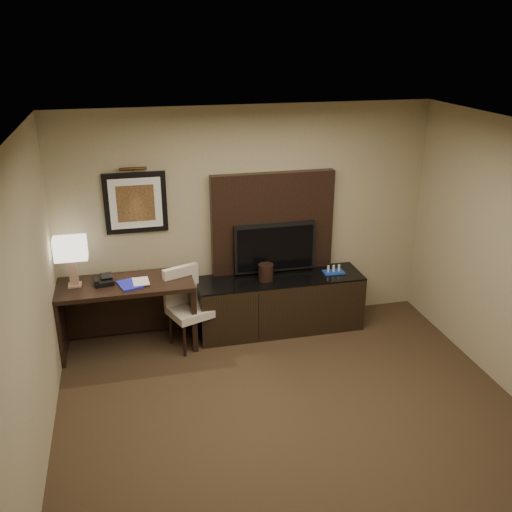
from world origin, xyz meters
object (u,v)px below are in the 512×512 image
object	(u,v)px
desk_chair	(190,311)
table_lamp	(72,260)
desk_phone	(104,280)
desk	(127,315)
credenza	(280,303)
tv	(275,247)
minibar_tray	(334,269)
ice_bucket	(266,272)

from	to	relation	value
desk_chair	table_lamp	world-z (taller)	table_lamp
desk_phone	table_lamp	bearing A→B (deg)	165.34
desk	credenza	size ratio (longest dim) A/B	0.76
tv	desk	bearing A→B (deg)	-173.97
tv	desk_phone	size ratio (longest dim) A/B	4.91
desk_chair	table_lamp	bearing A→B (deg)	150.16
desk	desk_chair	distance (m)	0.72
credenza	desk_chair	size ratio (longest dim) A/B	2.23
desk	credenza	distance (m)	1.83
minibar_tray	table_lamp	bearing A→B (deg)	179.16
table_lamp	desk_phone	xyz separation A→B (m)	(0.32, -0.03, -0.26)
desk	minibar_tray	world-z (taller)	desk
desk	ice_bucket	bearing A→B (deg)	-0.35
desk_phone	ice_bucket	world-z (taller)	desk_phone
minibar_tray	credenza	bearing A→B (deg)	179.10
desk	minibar_tray	bearing A→B (deg)	0.04
tv	credenza	bearing A→B (deg)	-80.24
table_lamp	ice_bucket	distance (m)	2.21
credenza	ice_bucket	xyz separation A→B (m)	(-0.19, -0.02, 0.45)
table_lamp	desk	bearing A→B (deg)	-5.30
tv	desk_phone	world-z (taller)	tv
minibar_tray	desk_chair	bearing A→B (deg)	-175.43
tv	desk_chair	bearing A→B (deg)	-163.31
desk_phone	credenza	bearing A→B (deg)	-9.35
credenza	table_lamp	distance (m)	2.49
ice_bucket	credenza	bearing A→B (deg)	7.18
tv	ice_bucket	bearing A→B (deg)	-128.61
desk_chair	ice_bucket	size ratio (longest dim) A/B	4.53
tv	table_lamp	xyz separation A→B (m)	(-2.34, -0.14, 0.11)
credenza	desk	bearing A→B (deg)	-179.34
desk_chair	ice_bucket	bearing A→B (deg)	-13.27
desk	table_lamp	xyz separation A→B (m)	(-0.54, 0.05, 0.72)
credenza	minibar_tray	world-z (taller)	minibar_tray
desk	desk_phone	xyz separation A→B (m)	(-0.22, 0.02, 0.46)
table_lamp	desk_chair	bearing A→B (deg)	-8.64
tv	table_lamp	size ratio (longest dim) A/B	1.62
credenza	desk_phone	bearing A→B (deg)	-179.94
table_lamp	ice_bucket	size ratio (longest dim) A/B	3.10
ice_bucket	desk_phone	bearing A→B (deg)	179.15
table_lamp	minibar_tray	size ratio (longest dim) A/B	2.45
desk_chair	desk	bearing A→B (deg)	147.65
minibar_tray	tv	bearing A→B (deg)	165.30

